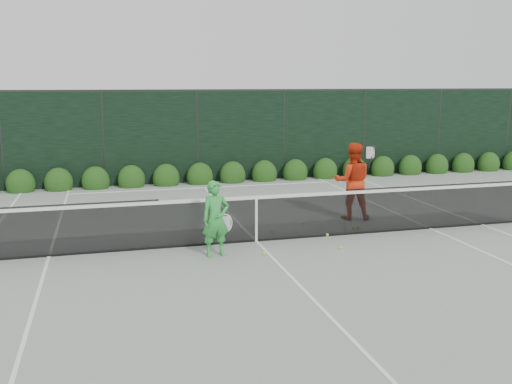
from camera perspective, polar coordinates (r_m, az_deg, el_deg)
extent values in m
plane|color=gray|center=(12.00, 0.03, -4.97)|extent=(80.00, 80.00, 0.00)
cube|color=black|center=(11.55, -20.57, -3.71)|extent=(4.40, 0.01, 1.02)
cube|color=black|center=(11.88, 0.03, -2.75)|extent=(4.00, 0.01, 0.96)
cube|color=black|center=(13.55, 17.45, -1.42)|extent=(4.40, 0.01, 1.02)
cube|color=white|center=(11.78, 0.03, -0.55)|extent=(12.80, 0.03, 0.07)
cube|color=black|center=(12.00, 0.03, -4.88)|extent=(12.80, 0.02, 0.04)
cube|color=white|center=(11.88, 0.03, -2.85)|extent=(0.05, 0.03, 0.91)
imported|color=green|center=(10.88, -4.06, -2.69)|extent=(0.58, 0.42, 1.46)
torus|color=silver|center=(11.05, -3.13, -3.14)|extent=(0.30, 0.05, 0.30)
cylinder|color=black|center=(11.11, -3.11, -4.34)|extent=(0.10, 0.03, 0.30)
imported|color=red|center=(13.98, 9.62, 1.07)|extent=(1.07, 0.94, 1.87)
torus|color=black|center=(13.85, 11.38, 3.89)|extent=(0.30, 0.11, 0.30)
cylinder|color=black|center=(13.88, 11.34, 2.91)|extent=(0.10, 0.03, 0.30)
cube|color=white|center=(14.38, 21.67, -3.05)|extent=(0.06, 23.77, 0.01)
cube|color=white|center=(11.68, -19.99, -6.08)|extent=(0.06, 23.77, 0.01)
cube|color=white|center=(13.62, 17.02, -3.50)|extent=(0.06, 23.77, 0.01)
cube|color=white|center=(23.46, -7.52, 2.80)|extent=(11.03, 0.06, 0.01)
cube|color=white|center=(18.10, -5.23, 0.44)|extent=(8.23, 0.06, 0.01)
cube|color=white|center=(12.00, 0.03, -4.95)|extent=(0.06, 12.80, 0.01)
cube|color=black|center=(18.97, -5.88, 5.47)|extent=(32.00, 0.06, 3.00)
cube|color=#262826|center=(18.89, -5.97, 10.09)|extent=(32.00, 0.06, 0.06)
cylinder|color=#262826|center=(18.97, -24.12, 4.58)|extent=(0.08, 0.08, 3.00)
cylinder|color=#262826|center=(18.73, -15.01, 5.09)|extent=(0.08, 0.08, 3.00)
cylinder|color=#262826|center=(18.97, -5.88, 5.47)|extent=(0.08, 0.08, 3.00)
cylinder|color=#262826|center=(19.67, 2.83, 5.71)|extent=(0.08, 0.08, 3.00)
cylinder|color=#262826|center=(20.78, 10.77, 5.81)|extent=(0.08, 0.08, 3.00)
cylinder|color=#262826|center=(22.24, 17.79, 5.81)|extent=(0.08, 0.08, 3.00)
cylinder|color=#262826|center=(23.99, 23.87, 5.74)|extent=(0.08, 0.08, 3.00)
ellipsoid|color=#12370F|center=(18.72, -22.47, 0.71)|extent=(0.86, 0.65, 0.94)
ellipsoid|color=#12370F|center=(18.61, -19.12, 0.88)|extent=(0.86, 0.65, 0.94)
ellipsoid|color=#12370F|center=(18.55, -15.73, 1.05)|extent=(0.86, 0.65, 0.94)
ellipsoid|color=#12370F|center=(18.57, -12.34, 1.22)|extent=(0.86, 0.65, 0.94)
ellipsoid|color=#12370F|center=(18.65, -8.97, 1.38)|extent=(0.86, 0.65, 0.94)
ellipsoid|color=#12370F|center=(18.79, -5.63, 1.53)|extent=(0.86, 0.65, 0.94)
ellipsoid|color=#12370F|center=(19.00, -2.35, 1.68)|extent=(0.86, 0.65, 0.94)
ellipsoid|color=#12370F|center=(19.26, 0.84, 1.82)|extent=(0.86, 0.65, 0.94)
ellipsoid|color=#12370F|center=(19.59, 3.94, 1.94)|extent=(0.86, 0.65, 0.94)
ellipsoid|color=#12370F|center=(19.97, 6.93, 2.06)|extent=(0.86, 0.65, 0.94)
ellipsoid|color=#12370F|center=(20.40, 9.80, 2.17)|extent=(0.86, 0.65, 0.94)
ellipsoid|color=#12370F|center=(20.88, 12.55, 2.27)|extent=(0.86, 0.65, 0.94)
ellipsoid|color=#12370F|center=(21.41, 15.16, 2.36)|extent=(0.86, 0.65, 0.94)
ellipsoid|color=#12370F|center=(21.98, 17.65, 2.44)|extent=(0.86, 0.65, 0.94)
ellipsoid|color=#12370F|center=(22.59, 20.01, 2.51)|extent=(0.86, 0.65, 0.94)
ellipsoid|color=#12370F|center=(23.23, 22.24, 2.57)|extent=(0.86, 0.65, 0.94)
sphere|color=#C6E933|center=(12.49, 7.13, -4.26)|extent=(0.07, 0.07, 0.07)
sphere|color=#C6E933|center=(12.66, 1.60, -3.97)|extent=(0.07, 0.07, 0.07)
sphere|color=#C6E933|center=(13.10, 9.70, -3.61)|extent=(0.07, 0.07, 0.07)
sphere|color=#C6E933|center=(13.23, 10.19, -3.49)|extent=(0.07, 0.07, 0.07)
sphere|color=#C6E933|center=(11.59, 8.45, -5.51)|extent=(0.07, 0.07, 0.07)
sphere|color=#C6E933|center=(13.45, 4.66, -3.11)|extent=(0.07, 0.07, 0.07)
sphere|color=#C6E933|center=(11.08, 0.84, -6.15)|extent=(0.07, 0.07, 0.07)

